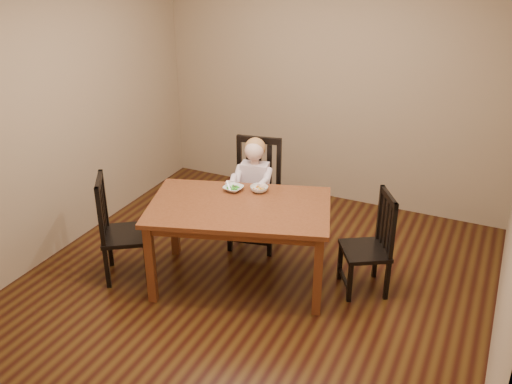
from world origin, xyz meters
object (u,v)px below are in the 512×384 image
at_px(toddler, 254,183).
at_px(bowl_peas, 233,188).
at_px(chair_child, 256,195).
at_px(dining_table, 239,214).
at_px(chair_left, 119,230).
at_px(chair_right, 371,245).
at_px(bowl_veg, 259,189).

relative_size(toddler, bowl_peas, 3.52).
xyz_separation_m(chair_child, bowl_peas, (-0.00, -0.47, 0.27)).
relative_size(dining_table, chair_child, 1.62).
bearing_deg(dining_table, chair_left, -160.31).
relative_size(chair_right, toddler, 1.54).
relative_size(dining_table, chair_right, 1.89).
distance_m(chair_right, bowl_veg, 1.09).
bearing_deg(bowl_veg, dining_table, -97.11).
bearing_deg(bowl_peas, chair_right, 6.03).
relative_size(dining_table, toddler, 2.91).
distance_m(chair_right, bowl_peas, 1.30).
xyz_separation_m(chair_right, toddler, (-1.24, 0.29, 0.23)).
xyz_separation_m(toddler, bowl_peas, (-0.01, -0.42, 0.12)).
bearing_deg(bowl_peas, chair_left, -144.42).
xyz_separation_m(dining_table, bowl_veg, (0.04, 0.32, 0.11)).
bearing_deg(chair_child, bowl_peas, 79.06).
bearing_deg(toddler, chair_child, -90.00).
height_order(chair_child, chair_left, chair_child).
xyz_separation_m(dining_table, chair_left, (-1.02, -0.36, -0.21)).
distance_m(toddler, bowl_peas, 0.44).
bearing_deg(chair_right, bowl_veg, 61.79).
relative_size(chair_child, bowl_peas, 6.34).
bearing_deg(toddler, dining_table, 93.38).
bearing_deg(chair_child, bowl_veg, 108.16).
height_order(toddler, bowl_peas, toddler).
bearing_deg(bowl_peas, dining_table, -53.14).
bearing_deg(chair_child, chair_right, 153.83).
bearing_deg(chair_child, toddler, 90.00).
height_order(bowl_peas, bowl_veg, bowl_veg).
xyz_separation_m(chair_left, chair_right, (2.09, 0.73, -0.03)).
height_order(dining_table, bowl_peas, bowl_peas).
distance_m(dining_table, toddler, 0.68).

